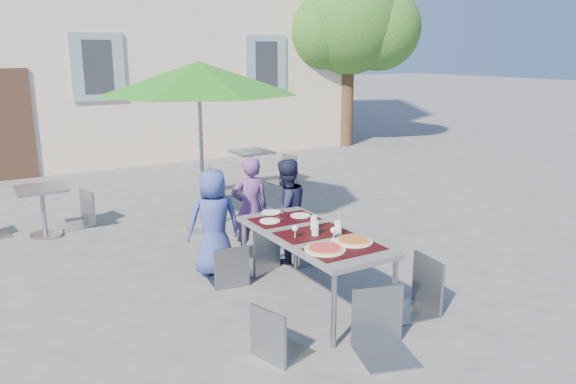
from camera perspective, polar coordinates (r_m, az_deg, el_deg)
ground at (r=6.11m, az=-1.52°, el=-10.24°), size 90.00×90.00×0.00m
tree at (r=15.49m, az=6.25°, el=16.75°), size 3.60×3.00×4.70m
dining_table at (r=5.66m, az=2.49°, el=-4.71°), size 0.80×1.85×0.76m
pizza_near_left at (r=5.15m, az=3.78°, el=-5.78°), size 0.38×0.38×0.03m
pizza_near_right at (r=5.39m, az=6.68°, el=-4.94°), size 0.36×0.36×0.03m
glassware at (r=5.57m, az=3.35°, el=-3.58°), size 0.48×0.43×0.15m
place_settings at (r=6.17m, az=-0.74°, el=-2.46°), size 0.65×0.51×0.01m
child_0 at (r=6.48m, az=-7.56°, el=-3.05°), size 0.67×0.49×1.25m
child_1 at (r=6.92m, az=-3.87°, el=-1.64°), size 0.52×0.39×1.29m
child_2 at (r=6.81m, az=-0.26°, el=-1.94°), size 0.67×0.45×1.28m
chair_0 at (r=6.16m, az=-6.04°, el=-4.99°), size 0.44×0.44×0.88m
chair_1 at (r=6.51m, az=-2.94°, el=-2.81°), size 0.62×0.62×1.06m
chair_2 at (r=6.78m, az=2.07°, el=-2.77°), size 0.47×0.47×0.94m
chair_3 at (r=4.72m, az=-1.25°, el=-11.01°), size 0.50×0.49×0.89m
chair_4 at (r=5.65m, az=13.32°, el=-6.00°), size 0.52×0.52×1.04m
chair_5 at (r=4.84m, az=9.69°, el=-9.21°), size 0.58×0.59×1.05m
patio_umbrella at (r=7.85m, az=-9.07°, el=11.29°), size 2.76×2.76×2.39m
cafe_table_0 at (r=8.47m, az=-23.66°, el=-1.13°), size 0.66×0.66×0.71m
bg_chair_r_0 at (r=8.80m, az=-20.47°, el=0.46°), size 0.53×0.52×0.98m
cafe_table_1 at (r=10.49m, az=-3.73°, el=2.92°), size 0.68×0.68×0.73m
bg_chair_l_1 at (r=10.16m, az=-7.34°, el=2.85°), size 0.52×0.52×0.95m
bg_chair_r_1 at (r=11.01m, az=-0.29°, el=4.09°), size 0.51×0.50×1.02m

